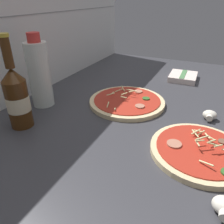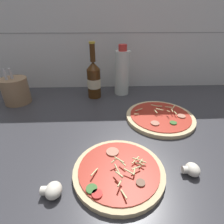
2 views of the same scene
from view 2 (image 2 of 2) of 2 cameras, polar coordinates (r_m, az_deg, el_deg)
The scene contains 9 objects.
counter_slab at distance 59.96cm, azimuth 4.49°, elevation -8.52°, with size 160.00×90.00×2.50cm.
tile_backsplash at distance 92.96cm, azimuth 1.91°, elevation 24.47°, with size 160.00×1.13×60.00cm.
pizza_near at distance 46.67cm, azimuth 2.22°, elevation -18.62°, with size 23.12×23.12×4.90cm.
pizza_far at distance 69.71cm, azimuth 15.41°, elevation -1.60°, with size 25.85×25.85×4.17cm.
beer_bottle at distance 83.20cm, azimuth -5.95°, elevation 10.63°, with size 6.27×6.27×25.37cm.
oil_bottle at distance 86.46cm, azimuth 3.29°, elevation 12.81°, with size 7.04×7.04×23.60cm.
mushroom_left at distance 44.24cm, azimuth -18.87°, elevation -23.06°, with size 4.59×4.37×3.06cm.
mushroom_right at distance 50.27cm, azimuth 24.59°, elevation -16.70°, with size 4.34×4.13×2.89cm.
utensil_crock at distance 89.03cm, azimuth -28.94°, elevation 6.14°, with size 11.27×11.27×15.91cm.
Camera 2 is at (-6.54, -46.88, 38.06)cm, focal length 28.00 mm.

